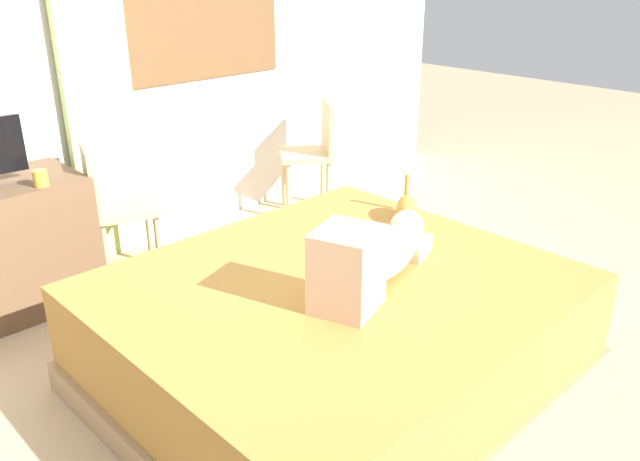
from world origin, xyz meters
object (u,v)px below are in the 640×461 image
at_px(chair_by_desk, 111,202).
at_px(chair_spare, 315,148).
at_px(desk, 1,249).
at_px(person_lying, 373,255).
at_px(cat, 407,210).
at_px(bed, 335,333).
at_px(cup, 40,178).

distance_m(chair_by_desk, chair_spare, 1.67).
distance_m(desk, chair_by_desk, 0.64).
bearing_deg(person_lying, cat, 26.91).
distance_m(cat, chair_by_desk, 1.74).
bearing_deg(desk, bed, -64.84).
height_order(bed, cup, cup).
height_order(desk, chair_spare, chair_spare).
xyz_separation_m(person_lying, desk, (-0.96, 1.86, -0.28)).
relative_size(cup, chair_spare, 0.10).
relative_size(bed, desk, 2.19).
height_order(cup, chair_spare, chair_spare).
height_order(cat, chair_spare, chair_spare).
height_order(chair_by_desk, chair_spare, same).
distance_m(bed, cup, 1.75).
bearing_deg(chair_spare, bed, -131.31).
bearing_deg(chair_by_desk, chair_spare, 0.30).
height_order(bed, desk, desk).
bearing_deg(person_lying, bed, 142.68).
xyz_separation_m(person_lying, cat, (0.63, 0.32, -0.05)).
bearing_deg(cup, cat, -43.61).
xyz_separation_m(cup, chair_spare, (2.09, 0.12, -0.28)).
bearing_deg(desk, chair_spare, -2.30).
distance_m(person_lying, cat, 0.71).
bearing_deg(person_lying, cup, 114.82).
distance_m(bed, person_lying, 0.42).
bearing_deg(desk, chair_by_desk, -9.29).
relative_size(bed, cup, 22.78).
distance_m(bed, cat, 0.86).
bearing_deg(person_lying, desk, 117.28).
height_order(desk, cup, cup).
distance_m(bed, desk, 1.94).
bearing_deg(chair_by_desk, cat, -55.94).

